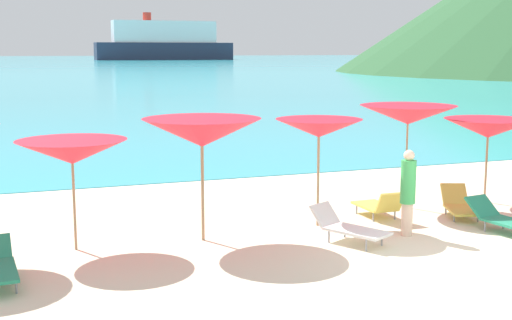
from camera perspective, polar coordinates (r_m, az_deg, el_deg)
The scene contains 13 objects.
ground_plane at distance 21.03m, azimuth 0.43°, elevation -1.25°, with size 50.00×100.00×0.30m, color beige.
ocean_water at distance 238.45m, azimuth -18.56°, elevation 7.79°, with size 650.00×440.00×0.02m, color #38B7CC.
umbrella_2 at distance 12.79m, azimuth -15.08°, elevation 0.64°, with size 2.21×2.21×2.05m.
umbrella_3 at distance 12.99m, azimuth -4.53°, elevation 2.28°, with size 2.50×2.50×2.37m.
umbrella_4 at distance 14.12m, azimuth 5.26°, elevation 2.64°, with size 1.93×1.93×2.25m.
umbrella_5 at distance 16.12m, azimuth 12.54°, elevation 3.69°, with size 2.32×2.32×2.39m.
umbrella_6 at distance 17.25m, azimuth 18.78°, elevation 2.50°, with size 2.23×2.23×2.02m.
lounge_chair_0 at distance 14.73m, azimuth 19.80°, elevation -4.55°, with size 0.85×1.65×0.62m.
lounge_chair_3 at distance 15.23m, azimuth 10.22°, elevation -3.72°, with size 0.63×1.33×0.68m.
lounge_chair_5 at distance 13.24m, azimuth 7.66°, elevation -5.52°, with size 1.23×1.65×0.66m.
lounge_chair_6 at distance 15.86m, azimuth 16.59°, elevation -3.59°, with size 1.07×1.55×0.61m.
beachgoer_1 at distance 13.78m, azimuth 12.54°, elevation -2.46°, with size 0.30×0.30×1.72m.
cruise_ship at distance 265.92m, azimuth -7.63°, elevation 9.67°, with size 51.99×8.99×17.58m.
Camera 1 is at (-7.27, -9.37, 3.64)m, focal length 48.03 mm.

